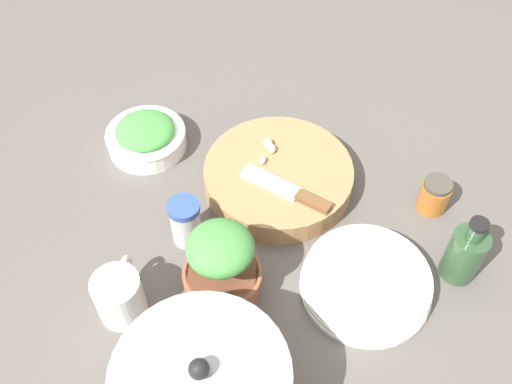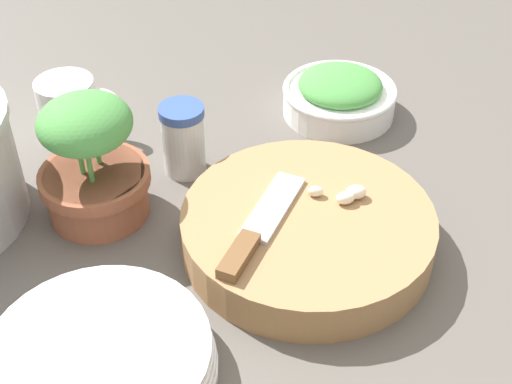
# 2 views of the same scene
# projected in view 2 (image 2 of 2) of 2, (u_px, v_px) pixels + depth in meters

# --- Properties ---
(ground_plane) EXTENTS (5.00, 5.00, 0.00)m
(ground_plane) POSITION_uv_depth(u_px,v_px,m) (205.00, 245.00, 0.83)
(ground_plane) COLOR #56514C
(cutting_board) EXTENTS (0.29, 0.29, 0.05)m
(cutting_board) POSITION_uv_depth(u_px,v_px,m) (307.00, 230.00, 0.81)
(cutting_board) COLOR #9E754C
(cutting_board) RESTS_ON ground_plane
(chef_knife) EXTENTS (0.18, 0.12, 0.01)m
(chef_knife) POSITION_uv_depth(u_px,v_px,m) (257.00, 228.00, 0.77)
(chef_knife) COLOR brown
(chef_knife) RESTS_ON cutting_board
(garlic_cloves) EXTENTS (0.03, 0.07, 0.02)m
(garlic_cloves) POSITION_uv_depth(u_px,v_px,m) (345.00, 193.00, 0.81)
(garlic_cloves) COLOR #F0E3C8
(garlic_cloves) RESTS_ON cutting_board
(herb_bowl) EXTENTS (0.16, 0.16, 0.07)m
(herb_bowl) POSITION_uv_depth(u_px,v_px,m) (339.00, 95.00, 1.03)
(herb_bowl) COLOR white
(herb_bowl) RESTS_ON ground_plane
(spice_jar) EXTENTS (0.06, 0.06, 0.10)m
(spice_jar) POSITION_uv_depth(u_px,v_px,m) (183.00, 139.00, 0.91)
(spice_jar) COLOR silver
(spice_jar) RESTS_ON ground_plane
(coffee_mug) EXTENTS (0.08, 0.11, 0.09)m
(coffee_mug) POSITION_uv_depth(u_px,v_px,m) (71.00, 111.00, 0.97)
(coffee_mug) COLOR white
(coffee_mug) RESTS_ON ground_plane
(plate_stack) EXTENTS (0.22, 0.22, 0.04)m
(plate_stack) POSITION_uv_depth(u_px,v_px,m) (100.00, 360.00, 0.68)
(plate_stack) COLOR white
(plate_stack) RESTS_ON ground_plane
(potted_herb) EXTENTS (0.13, 0.13, 0.16)m
(potted_herb) POSITION_uv_depth(u_px,v_px,m) (92.00, 165.00, 0.83)
(potted_herb) COLOR #935138
(potted_herb) RESTS_ON ground_plane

